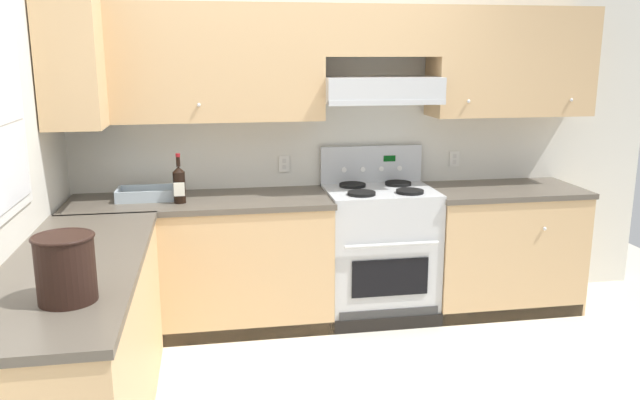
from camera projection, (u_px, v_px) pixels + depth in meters
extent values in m
cube|color=silver|center=(353.00, 134.00, 4.72)|extent=(4.68, 0.12, 2.55)
cube|color=tan|center=(197.00, 63.00, 4.18)|extent=(1.66, 0.34, 0.76)
cube|color=tan|center=(511.00, 62.00, 4.55)|extent=(1.17, 0.34, 0.76)
cube|color=tan|center=(379.00, 31.00, 4.34)|extent=(0.80, 0.34, 0.34)
cube|color=#B7BABC|center=(379.00, 89.00, 4.39)|extent=(0.80, 0.46, 0.17)
cube|color=#B7BABC|center=(388.00, 103.00, 4.20)|extent=(0.80, 0.03, 0.04)
sphere|color=silver|center=(199.00, 105.00, 4.07)|extent=(0.02, 0.02, 0.02)
sphere|color=silver|center=(469.00, 101.00, 4.37)|extent=(0.02, 0.02, 0.02)
sphere|color=silver|center=(571.00, 100.00, 4.50)|extent=(0.02, 0.02, 0.02)
cube|color=silver|center=(284.00, 164.00, 4.60)|extent=(0.08, 0.01, 0.12)
cube|color=silver|center=(284.00, 161.00, 4.59)|extent=(0.03, 0.00, 0.03)
cube|color=silver|center=(284.00, 167.00, 4.60)|extent=(0.03, 0.00, 0.03)
cube|color=silver|center=(454.00, 159.00, 4.82)|extent=(0.08, 0.01, 0.12)
cube|color=silver|center=(455.00, 156.00, 4.81)|extent=(0.03, 0.00, 0.03)
cube|color=silver|center=(454.00, 162.00, 4.82)|extent=(0.03, 0.00, 0.03)
cube|color=tan|center=(76.00, 64.00, 3.89)|extent=(0.34, 0.64, 0.76)
cube|color=tan|center=(203.00, 266.00, 4.36)|extent=(1.72, 0.61, 0.87)
cube|color=#51493F|center=(200.00, 202.00, 4.26)|extent=(1.75, 0.63, 0.04)
cube|color=tan|center=(500.00, 250.00, 4.72)|extent=(1.09, 0.61, 0.87)
cube|color=#51493F|center=(504.00, 190.00, 4.62)|extent=(1.11, 0.63, 0.04)
cube|color=black|center=(343.00, 326.00, 4.34)|extent=(3.54, 0.06, 0.09)
sphere|color=silver|center=(145.00, 249.00, 3.94)|extent=(0.03, 0.03, 0.03)
sphere|color=silver|center=(545.00, 229.00, 4.39)|extent=(0.03, 0.03, 0.03)
cube|color=tan|center=(80.00, 357.00, 3.06)|extent=(0.61, 1.89, 0.87)
cube|color=#51493F|center=(72.00, 267.00, 2.96)|extent=(0.63, 1.91, 0.04)
cube|color=#B7BABC|center=(379.00, 254.00, 4.57)|extent=(0.76, 0.58, 0.91)
cube|color=black|center=(390.00, 278.00, 4.30)|extent=(0.53, 0.01, 0.26)
cylinder|color=silver|center=(392.00, 245.00, 4.22)|extent=(0.65, 0.02, 0.02)
cube|color=#333333|center=(389.00, 317.00, 4.37)|extent=(0.70, 0.01, 0.11)
cube|color=#B7BABC|center=(380.00, 191.00, 4.46)|extent=(0.76, 0.58, 0.02)
cube|color=#B7BABC|center=(371.00, 165.00, 4.69)|extent=(0.76, 0.04, 0.29)
cube|color=#053F0C|center=(389.00, 158.00, 4.69)|extent=(0.09, 0.01, 0.04)
cylinder|color=black|center=(362.00, 193.00, 4.29)|extent=(0.19, 0.19, 0.02)
cylinder|color=black|center=(362.00, 194.00, 4.30)|extent=(0.07, 0.07, 0.01)
cylinder|color=black|center=(410.00, 192.00, 4.35)|extent=(0.19, 0.19, 0.02)
cylinder|color=black|center=(410.00, 192.00, 4.35)|extent=(0.07, 0.07, 0.01)
cylinder|color=black|center=(352.00, 185.00, 4.56)|extent=(0.19, 0.19, 0.02)
cylinder|color=black|center=(352.00, 186.00, 4.57)|extent=(0.07, 0.07, 0.01)
cylinder|color=black|center=(398.00, 183.00, 4.62)|extent=(0.19, 0.19, 0.02)
cylinder|color=black|center=(398.00, 184.00, 4.62)|extent=(0.07, 0.07, 0.01)
cylinder|color=white|center=(344.00, 170.00, 4.64)|extent=(0.04, 0.02, 0.04)
cylinder|color=white|center=(363.00, 169.00, 4.67)|extent=(0.04, 0.02, 0.04)
cylinder|color=white|center=(381.00, 169.00, 4.69)|extent=(0.04, 0.02, 0.04)
cylinder|color=white|center=(400.00, 168.00, 4.71)|extent=(0.04, 0.02, 0.04)
cylinder|color=black|center=(179.00, 187.00, 4.12)|extent=(0.08, 0.08, 0.20)
cone|color=black|center=(178.00, 169.00, 4.10)|extent=(0.08, 0.08, 0.04)
cylinder|color=black|center=(178.00, 160.00, 4.08)|extent=(0.03, 0.03, 0.08)
cylinder|color=maroon|center=(178.00, 155.00, 4.08)|extent=(0.03, 0.03, 0.02)
cube|color=silver|center=(179.00, 189.00, 4.09)|extent=(0.07, 0.00, 0.09)
cube|color=#9EADB7|center=(147.00, 198.00, 4.25)|extent=(0.31, 0.20, 0.02)
cube|color=#9EADB7|center=(145.00, 197.00, 4.13)|extent=(0.38, 0.01, 0.08)
cube|color=#9EADB7|center=(148.00, 190.00, 4.36)|extent=(0.38, 0.01, 0.08)
cube|color=#9EADB7|center=(118.00, 194.00, 4.22)|extent=(0.01, 0.22, 0.08)
cube|color=#9EADB7|center=(175.00, 192.00, 4.28)|extent=(0.01, 0.22, 0.08)
cylinder|color=black|center=(66.00, 269.00, 2.48)|extent=(0.23, 0.23, 0.27)
torus|color=black|center=(63.00, 237.00, 2.45)|extent=(0.24, 0.24, 0.01)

